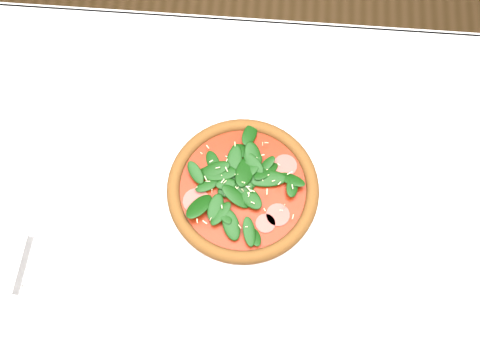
{
  "coord_description": "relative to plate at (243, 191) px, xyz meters",
  "views": [
    {
      "loc": [
        0.06,
        -0.26,
        1.65
      ],
      "look_at": [
        0.03,
        0.05,
        0.77
      ],
      "focal_mm": 40.0,
      "sensor_mm": 36.0,
      "label": 1
    }
  ],
  "objects": [
    {
      "name": "napkin",
      "position": [
        -0.36,
        -0.16,
        -0.0
      ],
      "size": [
        0.14,
        0.08,
        0.01
      ],
      "primitive_type": "cube",
      "rotation": [
        0.0,
        0.0,
        -0.17
      ],
      "color": "silver",
      "rests_on": "dining_table"
    },
    {
      "name": "plate",
      "position": [
        0.0,
        0.0,
        0.0
      ],
      "size": [
        0.31,
        0.31,
        0.01
      ],
      "color": "silver",
      "rests_on": "dining_table"
    },
    {
      "name": "fork",
      "position": [
        -0.35,
        -0.14,
        0.01
      ],
      "size": [
        0.02,
        0.13,
        0.0
      ],
      "rotation": [
        0.0,
        0.0,
        -0.05
      ],
      "color": "silver",
      "rests_on": "napkin"
    },
    {
      "name": "ground",
      "position": [
        -0.04,
        -0.04,
        -0.76
      ],
      "size": [
        6.0,
        6.0,
        0.0
      ],
      "primitive_type": "plane",
      "color": "brown",
      "rests_on": "ground"
    },
    {
      "name": "pizza",
      "position": [
        0.0,
        -0.0,
        0.02
      ],
      "size": [
        0.34,
        0.34,
        0.03
      ],
      "rotation": [
        0.0,
        0.0,
        0.35
      ],
      "color": "brown",
      "rests_on": "plate"
    },
    {
      "name": "dining_table",
      "position": [
        -0.04,
        -0.04,
        -0.11
      ],
      "size": [
        1.21,
        0.81,
        0.75
      ],
      "color": "silver",
      "rests_on": "ground"
    },
    {
      "name": "saucer_far",
      "position": [
        0.3,
        0.28,
        -0.0
      ],
      "size": [
        0.14,
        0.14,
        0.01
      ],
      "color": "silver",
      "rests_on": "dining_table"
    }
  ]
}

